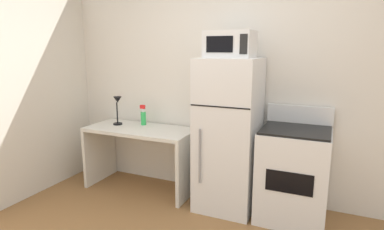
# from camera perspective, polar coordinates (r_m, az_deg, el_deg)

# --- Properties ---
(wall_back_white) EXTENTS (5.00, 0.10, 2.60)m
(wall_back_white) POSITION_cam_1_polar(r_m,az_deg,el_deg) (3.62, 8.77, 5.74)
(wall_back_white) COLOR silver
(wall_back_white) RESTS_ON ground
(desk) EXTENTS (1.29, 0.59, 0.75)m
(desk) POSITION_cam_1_polar(r_m,az_deg,el_deg) (3.89, -9.05, -5.40)
(desk) COLOR silver
(desk) RESTS_ON ground
(desk_lamp) EXTENTS (0.14, 0.12, 0.35)m
(desk_lamp) POSITION_cam_1_polar(r_m,az_deg,el_deg) (3.99, -13.08, 1.63)
(desk_lamp) COLOR black
(desk_lamp) RESTS_ON desk
(spray_bottle) EXTENTS (0.06, 0.06, 0.25)m
(spray_bottle) POSITION_cam_1_polar(r_m,az_deg,el_deg) (3.96, -8.64, -0.35)
(spray_bottle) COLOR green
(spray_bottle) RESTS_ON desk
(refrigerator) EXTENTS (0.60, 0.64, 1.58)m
(refrigerator) POSITION_cam_1_polar(r_m,az_deg,el_deg) (3.36, 6.50, -3.54)
(refrigerator) COLOR white
(refrigerator) RESTS_ON ground
(microwave) EXTENTS (0.46, 0.35, 0.26)m
(microwave) POSITION_cam_1_polar(r_m,az_deg,el_deg) (3.22, 6.77, 12.35)
(microwave) COLOR silver
(microwave) RESTS_ON refrigerator
(oven_range) EXTENTS (0.65, 0.61, 1.10)m
(oven_range) POSITION_cam_1_polar(r_m,az_deg,el_deg) (3.35, 17.49, -9.93)
(oven_range) COLOR white
(oven_range) RESTS_ON ground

